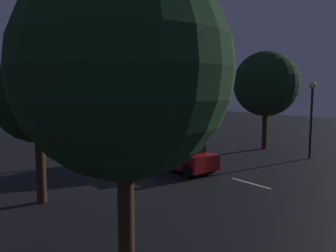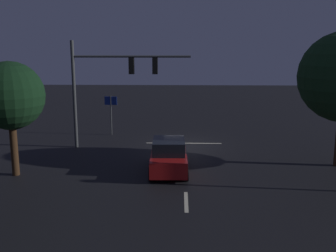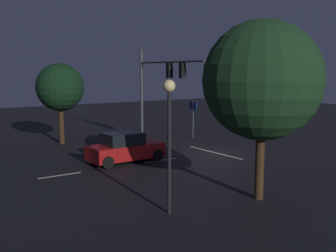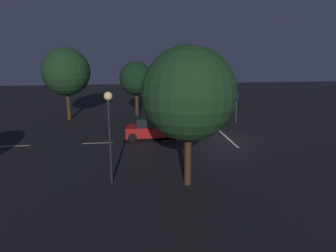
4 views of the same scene
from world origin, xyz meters
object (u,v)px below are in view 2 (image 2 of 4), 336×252
at_px(tree_right_far, 10,96).
at_px(traffic_signal_assembly, 111,77).
at_px(route_sign, 111,107).
at_px(car_approaching, 169,156).

bearing_deg(tree_right_far, traffic_signal_assembly, -124.74).
bearing_deg(route_sign, tree_right_far, 70.58).
relative_size(car_approaching, route_sign, 1.54).
height_order(traffic_signal_assembly, route_sign, traffic_signal_assembly).
distance_m(traffic_signal_assembly, route_sign, 4.37).
height_order(car_approaching, route_sign, route_sign).
bearing_deg(traffic_signal_assembly, route_sign, -79.40).
bearing_deg(route_sign, traffic_signal_assembly, 100.60).
distance_m(traffic_signal_assembly, car_approaching, 7.09).
distance_m(car_approaching, route_sign, 9.52).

